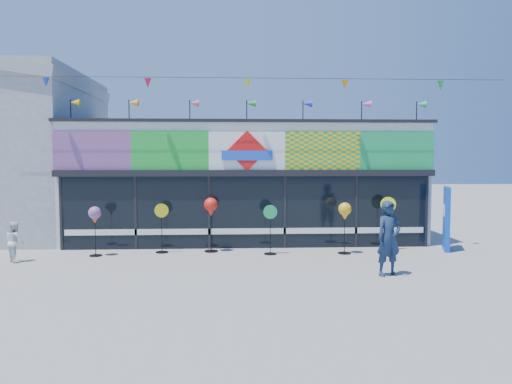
{
  "coord_description": "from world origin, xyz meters",
  "views": [
    {
      "loc": [
        -0.53,
        -12.32,
        2.9
      ],
      "look_at": [
        0.21,
        2.0,
        1.9
      ],
      "focal_mm": 35.0,
      "sensor_mm": 36.0,
      "label": 1
    }
  ],
  "objects": [
    {
      "name": "spinner_0",
      "position": [
        -4.49,
        2.38,
        1.17
      ],
      "size": [
        0.37,
        0.37,
        1.46
      ],
      "color": "black",
      "rests_on": "ground"
    },
    {
      "name": "spinner_2",
      "position": [
        -1.12,
        2.88,
        1.33
      ],
      "size": [
        0.42,
        0.42,
        1.67
      ],
      "color": "black",
      "rests_on": "ground"
    },
    {
      "name": "blue_sign",
      "position": [
        6.2,
        2.8,
        1.0
      ],
      "size": [
        0.47,
        0.98,
        1.98
      ],
      "rotation": [
        0.0,
        0.0,
        -0.34
      ],
      "color": "#0C44B9",
      "rests_on": "ground"
    },
    {
      "name": "spinner_4",
      "position": [
        2.9,
        2.36,
        1.24
      ],
      "size": [
        0.39,
        0.39,
        1.54
      ],
      "color": "black",
      "rests_on": "ground"
    },
    {
      "name": "spinner_3",
      "position": [
        0.66,
        2.38,
        0.78
      ],
      "size": [
        0.42,
        0.38,
        1.48
      ],
      "color": "black",
      "rests_on": "ground"
    },
    {
      "name": "child",
      "position": [
        -6.5,
        1.69,
        0.56
      ],
      "size": [
        0.6,
        0.62,
        1.13
      ],
      "primitive_type": "imported",
      "rotation": [
        0.0,
        0.0,
        2.29
      ],
      "color": "white",
      "rests_on": "ground"
    },
    {
      "name": "kite_shop",
      "position": [
        0.0,
        5.94,
        2.05
      ],
      "size": [
        16.0,
        5.7,
        5.31
      ],
      "color": "silver",
      "rests_on": "ground"
    },
    {
      "name": "ground",
      "position": [
        0.0,
        0.0,
        0.0
      ],
      "size": [
        80.0,
        80.0,
        0.0
      ],
      "primitive_type": "plane",
      "color": "gray",
      "rests_on": "ground"
    },
    {
      "name": "spinner_5",
      "position": [
        4.36,
        2.82,
        0.88
      ],
      "size": [
        0.47,
        0.43,
        1.67
      ],
      "color": "black",
      "rests_on": "ground"
    },
    {
      "name": "adult_man",
      "position": [
        3.34,
        -0.44,
        0.92
      ],
      "size": [
        0.78,
        0.63,
        1.84
      ],
      "primitive_type": "imported",
      "rotation": [
        0.0,
        0.0,
        0.32
      ],
      "color": "#162745",
      "rests_on": "ground"
    },
    {
      "name": "spinner_1",
      "position": [
        -2.61,
        2.8,
        0.79
      ],
      "size": [
        0.41,
        0.38,
        1.5
      ],
      "color": "black",
      "rests_on": "ground"
    }
  ]
}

